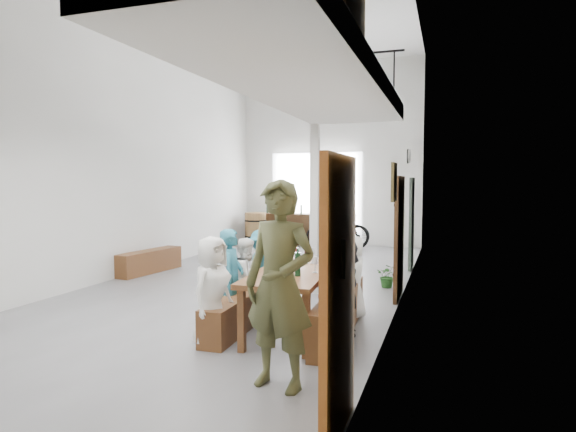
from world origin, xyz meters
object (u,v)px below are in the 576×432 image
(bench_inner, at_px, (242,310))
(side_bench, at_px, (149,261))
(oak_barrel, at_px, (256,228))
(bicycle_near, at_px, (338,230))
(tasting_table, at_px, (294,276))
(host_standing, at_px, (280,285))
(serving_counter, at_px, (290,229))

(bench_inner, relative_size, side_bench, 1.18)
(oak_barrel, height_order, bicycle_near, bicycle_near)
(tasting_table, bearing_deg, oak_barrel, 111.86)
(bench_inner, xyz_separation_m, host_standing, (1.09, -1.60, 0.74))
(bench_inner, distance_m, oak_barrel, 8.50)
(host_standing, bearing_deg, serving_counter, 118.73)
(tasting_table, xyz_separation_m, oak_barrel, (-3.75, 7.85, -0.22))
(serving_counter, bearing_deg, host_standing, -69.30)
(oak_barrel, bearing_deg, bench_inner, -68.93)
(oak_barrel, relative_size, bicycle_near, 0.52)
(tasting_table, height_order, serving_counter, serving_counter)
(tasting_table, bearing_deg, side_bench, 141.85)
(tasting_table, relative_size, side_bench, 1.32)
(tasting_table, xyz_separation_m, bicycle_near, (-1.22, 8.06, -0.22))
(host_standing, relative_size, bicycle_near, 1.03)
(serving_counter, relative_size, bicycle_near, 0.96)
(side_bench, bearing_deg, bicycle_near, 61.12)
(bench_inner, xyz_separation_m, serving_counter, (-2.06, 8.29, 0.25))
(bench_inner, distance_m, side_bench, 4.48)
(tasting_table, relative_size, bicycle_near, 1.18)
(serving_counter, height_order, host_standing, host_standing)
(tasting_table, height_order, bench_inner, tasting_table)
(bench_inner, relative_size, bicycle_near, 1.06)
(host_standing, bearing_deg, side_bench, 146.09)
(oak_barrel, distance_m, serving_counter, 1.06)
(tasting_table, xyz_separation_m, host_standing, (0.40, -1.68, 0.26))
(host_standing, distance_m, bicycle_near, 9.88)
(side_bench, distance_m, oak_barrel, 5.05)
(bench_inner, height_order, host_standing, host_standing)
(serving_counter, bearing_deg, tasting_table, -68.45)
(bicycle_near, bearing_deg, oak_barrel, 77.74)
(tasting_table, distance_m, host_standing, 1.74)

